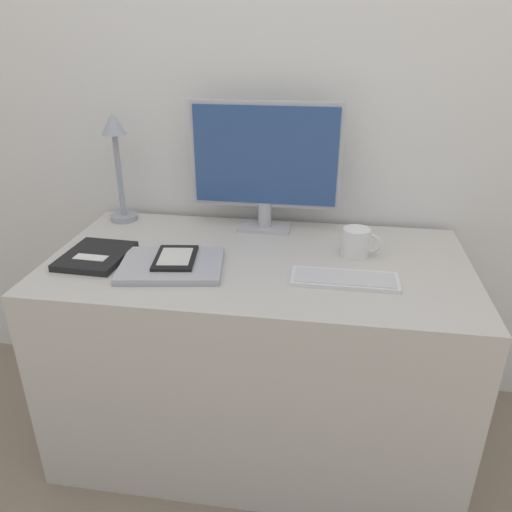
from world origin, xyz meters
TOP-DOWN VIEW (x-y plane):
  - ground_plane at (0.00, 0.00)m, footprint 10.00×10.00m
  - wall_back at (0.00, 0.58)m, footprint 3.60×0.05m
  - desk at (0.00, 0.18)m, footprint 1.30×0.69m
  - monitor at (-0.01, 0.44)m, footprint 0.51×0.11m
  - keyboard at (0.27, 0.07)m, footprint 0.31×0.11m
  - laptop at (-0.25, 0.08)m, footprint 0.33×0.28m
  - ereader at (-0.24, 0.10)m, footprint 0.14×0.19m
  - desk_lamp at (-0.55, 0.45)m, footprint 0.10×0.10m
  - notebook at (-0.50, 0.11)m, footprint 0.20×0.23m
  - coffee_mug at (0.30, 0.25)m, footprint 0.12×0.09m

SIDE VIEW (x-z plane):
  - ground_plane at x=0.00m, z-range 0.00..0.00m
  - desk at x=0.00m, z-range 0.00..0.70m
  - keyboard at x=0.27m, z-range 0.70..0.72m
  - laptop at x=-0.25m, z-range 0.70..0.72m
  - notebook at x=-0.50m, z-range 0.70..0.73m
  - ereader at x=-0.24m, z-range 0.72..0.73m
  - coffee_mug at x=0.30m, z-range 0.70..0.80m
  - monitor at x=-0.01m, z-range 0.73..1.17m
  - desk_lamp at x=-0.55m, z-range 0.77..1.16m
  - wall_back at x=0.00m, z-range 0.00..2.40m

